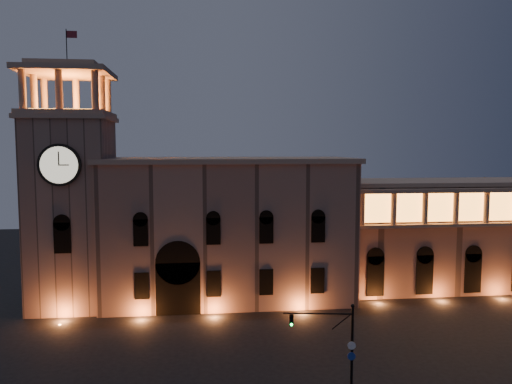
# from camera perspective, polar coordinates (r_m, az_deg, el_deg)

# --- Properties ---
(ground) EXTENTS (160.00, 160.00, 0.00)m
(ground) POSITION_cam_1_polar(r_m,az_deg,el_deg) (44.14, 1.33, -20.24)
(ground) COLOR black
(ground) RESTS_ON ground
(government_building) EXTENTS (30.80, 12.80, 17.60)m
(government_building) POSITION_cam_1_polar(r_m,az_deg,el_deg) (62.35, -3.27, -4.22)
(government_building) COLOR #8F6C5E
(government_building) RESTS_ON ground
(clock_tower) EXTENTS (9.80, 9.80, 32.40)m
(clock_tower) POSITION_cam_1_polar(r_m,az_deg,el_deg) (62.67, -20.31, -1.05)
(clock_tower) COLOR #8F6C5E
(clock_tower) RESTS_ON ground
(colonnade_wing) EXTENTS (40.60, 11.50, 14.50)m
(colonnade_wing) POSITION_cam_1_polar(r_m,az_deg,el_deg) (74.53, 23.89, -4.23)
(colonnade_wing) COLOR #8A6658
(colonnade_wing) RESTS_ON ground
(traffic_light) EXTENTS (5.37, 1.10, 7.42)m
(traffic_light) POSITION_cam_1_polar(r_m,az_deg,el_deg) (39.34, 9.54, -17.38)
(traffic_light) COLOR black
(traffic_light) RESTS_ON ground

